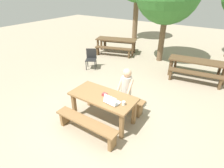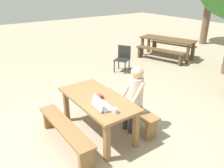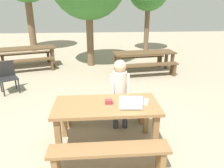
% 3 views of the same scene
% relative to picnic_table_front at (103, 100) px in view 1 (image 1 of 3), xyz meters
% --- Properties ---
extents(ground_plane, '(30.00, 30.00, 0.00)m').
position_rel_picnic_table_front_xyz_m(ground_plane, '(0.00, 0.00, -0.64)').
color(ground_plane, tan).
extents(picnic_table_front, '(1.69, 0.81, 0.76)m').
position_rel_picnic_table_front_xyz_m(picnic_table_front, '(0.00, 0.00, 0.00)').
color(picnic_table_front, olive).
rests_on(picnic_table_front, ground).
extents(bench_near, '(1.67, 0.30, 0.43)m').
position_rel_picnic_table_front_xyz_m(bench_near, '(0.00, -0.69, -0.31)').
color(bench_near, olive).
rests_on(bench_near, ground).
extents(bench_far, '(1.67, 0.30, 0.43)m').
position_rel_picnic_table_front_xyz_m(bench_far, '(0.00, 0.69, -0.31)').
color(bench_far, olive).
rests_on(bench_far, ground).
extents(laptop, '(0.37, 0.29, 0.22)m').
position_rel_picnic_table_front_xyz_m(laptop, '(0.37, -0.15, 0.17)').
color(laptop, white).
rests_on(laptop, picnic_table_front).
extents(small_pouch, '(0.12, 0.10, 0.07)m').
position_rel_picnic_table_front_xyz_m(small_pouch, '(0.04, 0.02, 0.15)').
color(small_pouch, '#993338').
rests_on(small_pouch, picnic_table_front).
extents(coffee_mug, '(0.08, 0.08, 0.09)m').
position_rel_picnic_table_front_xyz_m(coffee_mug, '(0.64, -0.06, 0.17)').
color(coffee_mug, white).
rests_on(coffee_mug, picnic_table_front).
extents(person_seated, '(0.38, 0.39, 1.31)m').
position_rel_picnic_table_front_xyz_m(person_seated, '(0.29, 0.65, 0.12)').
color(person_seated, '#333847').
rests_on(person_seated, ground).
extents(plastic_chair, '(0.60, 0.60, 0.83)m').
position_rel_picnic_table_front_xyz_m(plastic_chair, '(-2.51, 2.57, -0.20)').
color(plastic_chair, '#262626').
rests_on(plastic_chair, ground).
extents(picnic_table_mid, '(2.21, 1.31, 0.75)m').
position_rel_picnic_table_front_xyz_m(picnic_table_mid, '(-2.70, 4.90, 0.00)').
color(picnic_table_mid, brown).
rests_on(picnic_table_mid, ground).
extents(bench_mid_south, '(1.88, 0.84, 0.45)m').
position_rel_picnic_table_front_xyz_m(bench_mid_south, '(-2.53, 4.33, -0.30)').
color(bench_mid_south, brown).
rests_on(bench_mid_south, ground).
extents(bench_mid_north, '(1.88, 0.84, 0.45)m').
position_rel_picnic_table_front_xyz_m(bench_mid_north, '(-2.88, 5.48, -0.30)').
color(bench_mid_north, brown).
rests_on(bench_mid_north, ground).
extents(picnic_table_rear, '(2.16, 0.93, 0.71)m').
position_rel_picnic_table_front_xyz_m(picnic_table_rear, '(1.51, 4.06, -0.04)').
color(picnic_table_rear, brown).
rests_on(picnic_table_rear, ground).
extents(bench_rear_south, '(1.91, 0.54, 0.44)m').
position_rel_picnic_table_front_xyz_m(bench_rear_south, '(1.58, 3.49, -0.30)').
color(bench_rear_south, brown).
rests_on(bench_rear_south, ground).
extents(bench_rear_north, '(1.91, 0.54, 0.44)m').
position_rel_picnic_table_front_xyz_m(bench_rear_north, '(1.44, 4.63, -0.30)').
color(bench_rear_north, brown).
rests_on(bench_rear_north, ground).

